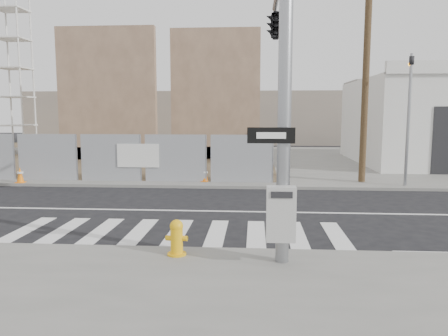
# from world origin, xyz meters

# --- Properties ---
(ground) EXTENTS (100.00, 100.00, 0.00)m
(ground) POSITION_xyz_m (0.00, 0.00, 0.00)
(ground) COLOR black
(ground) RESTS_ON ground
(sidewalk_far) EXTENTS (50.00, 20.00, 0.12)m
(sidewalk_far) POSITION_xyz_m (0.00, 14.00, 0.06)
(sidewalk_far) COLOR slate
(sidewalk_far) RESTS_ON ground
(signal_pole) EXTENTS (0.96, 5.87, 7.00)m
(signal_pole) POSITION_xyz_m (2.49, -2.05, 4.78)
(signal_pole) COLOR gray
(signal_pole) RESTS_ON sidewalk_near
(far_signal_pole) EXTENTS (0.16, 0.20, 5.60)m
(far_signal_pole) POSITION_xyz_m (8.00, 4.60, 3.48)
(far_signal_pole) COLOR gray
(far_signal_pole) RESTS_ON sidewalk_far
(concrete_wall_left) EXTENTS (6.00, 1.30, 8.00)m
(concrete_wall_left) POSITION_xyz_m (-7.00, 13.08, 3.38)
(concrete_wall_left) COLOR brown
(concrete_wall_left) RESTS_ON sidewalk_far
(concrete_wall_right) EXTENTS (5.50, 1.30, 8.00)m
(concrete_wall_right) POSITION_xyz_m (-0.50, 14.08, 3.38)
(concrete_wall_right) COLOR brown
(concrete_wall_right) RESTS_ON sidewalk_far
(crane_tower) EXTENTS (2.60, 2.60, 18.15)m
(crane_tower) POSITION_xyz_m (-15.00, 17.00, 9.02)
(crane_tower) COLOR slate
(crane_tower) RESTS_ON sidewalk_far
(utility_pole_right) EXTENTS (1.60, 0.28, 10.00)m
(utility_pole_right) POSITION_xyz_m (6.50, 5.50, 5.20)
(utility_pole_right) COLOR brown
(utility_pole_right) RESTS_ON sidewalk_far
(fire_hydrant) EXTENTS (0.47, 0.45, 0.74)m
(fire_hydrant) POSITION_xyz_m (0.35, -4.55, 0.49)
(fire_hydrant) COLOR #EEAE0D
(fire_hydrant) RESTS_ON sidewalk_near
(traffic_cone_c) EXTENTS (0.34, 0.34, 0.66)m
(traffic_cone_c) POSITION_xyz_m (-7.84, 4.22, 0.44)
(traffic_cone_c) COLOR orange
(traffic_cone_c) RESTS_ON sidewalk_far
(traffic_cone_d) EXTENTS (0.36, 0.36, 0.62)m
(traffic_cone_d) POSITION_xyz_m (-0.16, 5.09, 0.42)
(traffic_cone_d) COLOR orange
(traffic_cone_d) RESTS_ON sidewalk_far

